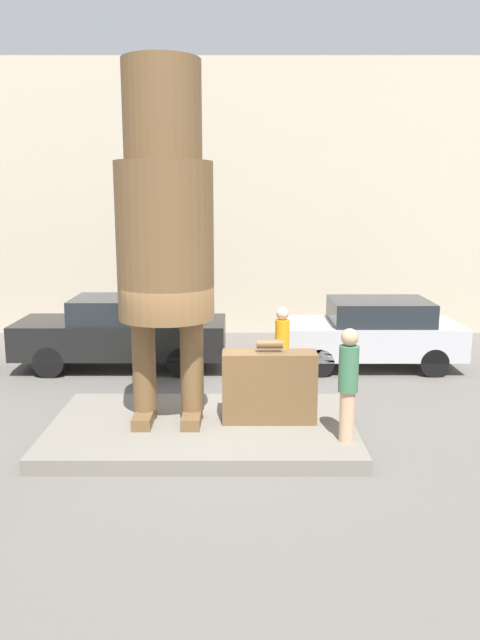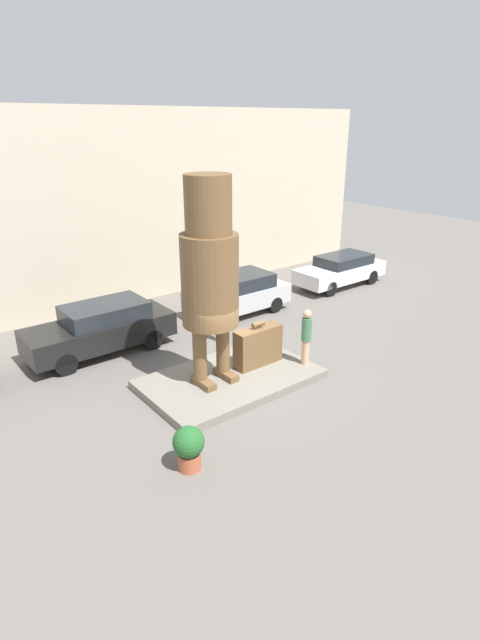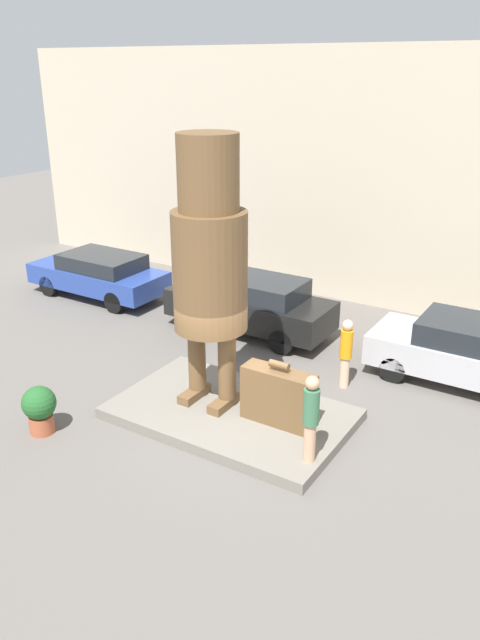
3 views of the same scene
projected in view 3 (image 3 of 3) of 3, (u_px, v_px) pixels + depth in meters
name	position (u px, v px, depth m)	size (l,w,h in m)	color
ground_plane	(231.00, 418.00, 13.55)	(60.00, 60.00, 0.00)	#605B56
pedestal	(231.00, 414.00, 13.50)	(5.02, 3.09, 0.24)	slate
building_backdrop	(382.00, 182.00, 18.68)	(28.00, 0.60, 7.70)	beige
statue_figure	(210.00, 254.00, 12.55)	(1.55, 1.55, 5.72)	brown
giant_suitcase	(278.00, 396.00, 12.75)	(1.55, 0.50, 1.39)	brown
tourist	(311.00, 415.00, 11.35)	(0.30, 0.30, 1.76)	tan
parked_car_blue	(99.00, 274.00, 20.36)	(4.68, 1.87, 1.47)	#284293
parked_car_black	(251.00, 304.00, 17.56)	(4.77, 1.78, 1.67)	black
parked_car_silver	(461.00, 350.00, 14.83)	(4.09, 1.87, 1.59)	#B7B7BC
planter_pot	(40.00, 408.00, 12.83)	(0.71, 0.71, 1.04)	#AD5638
worker_hivis	(346.00, 351.00, 14.54)	(0.29, 0.29, 1.71)	beige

